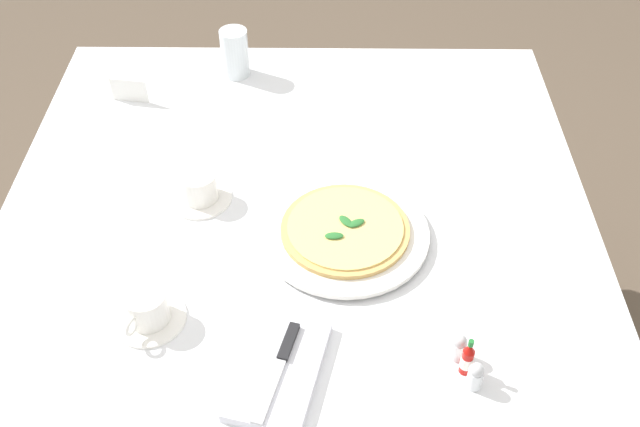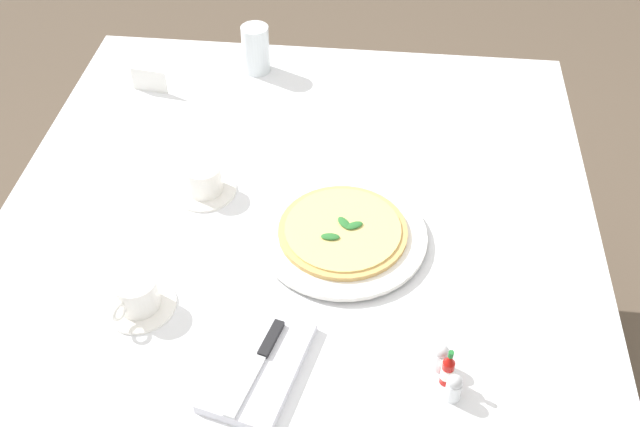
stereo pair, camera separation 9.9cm
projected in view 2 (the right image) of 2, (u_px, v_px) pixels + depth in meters
The scene contains 13 objects.
ground_plane at pixel (304, 398), 2.03m from camera, with size 8.00×8.00×0.00m, color brown.
dining_table at pixel (300, 244), 1.59m from camera, with size 1.21×1.21×0.74m.
pizza_plate at pixel (343, 235), 1.43m from camera, with size 0.33×0.33×0.02m.
pizza at pixel (343, 230), 1.42m from camera, with size 0.25×0.25×0.02m.
coffee_cup_far_right at pixel (204, 180), 1.51m from camera, with size 0.13×0.13×0.07m.
coffee_cup_back_corner at pixel (137, 295), 1.29m from camera, with size 0.13×0.13×0.07m.
water_glass_center_back at pixel (256, 52), 1.83m from camera, with size 0.07×0.07×0.12m.
napkin_folded at pixel (259, 366), 1.21m from camera, with size 0.24×0.18×0.02m.
dinner_knife at pixel (257, 362), 1.20m from camera, with size 0.19×0.07×0.01m.
hot_sauce_bottle at pixel (448, 370), 1.18m from camera, with size 0.02×0.02×0.08m.
salt_shaker at pixel (454, 389), 1.16m from camera, with size 0.03×0.03×0.06m.
pepper_shaker at pixel (441, 358), 1.20m from camera, with size 0.03×0.03×0.06m.
menu_card at pixel (149, 81), 1.78m from camera, with size 0.02×0.09×0.06m.
Camera 2 is at (1.09, 0.16, 1.78)m, focal length 41.10 mm.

